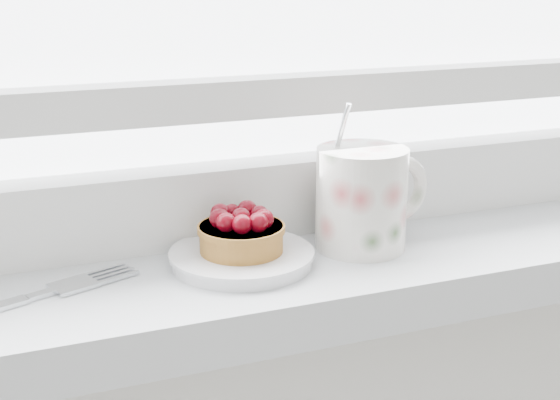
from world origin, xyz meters
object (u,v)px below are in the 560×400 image
saucer (242,258)px  floral_mug (364,196)px  fork (3,306)px  raspberry_tart (241,232)px

saucer → floral_mug: bearing=0.3°
floral_mug → fork: bearing=-176.6°
saucer → fork: size_ratio=0.58×
saucer → floral_mug: size_ratio=0.95×
saucer → fork: 0.20m
raspberry_tart → fork: 0.20m
raspberry_tart → floral_mug: (0.12, 0.00, 0.02)m
saucer → floral_mug: 0.12m
floral_mug → saucer: bearing=-179.7°
fork → floral_mug: bearing=3.4°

